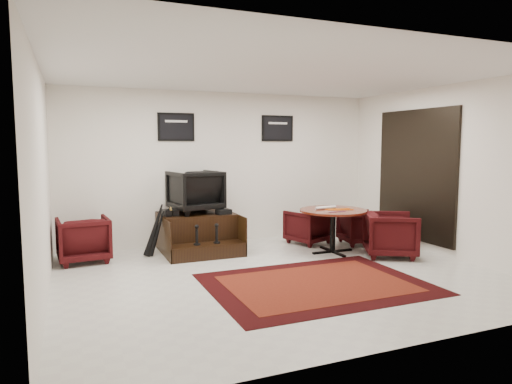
% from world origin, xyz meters
% --- Properties ---
extents(ground, '(6.00, 6.00, 0.00)m').
position_xyz_m(ground, '(0.00, 0.00, 0.00)').
color(ground, beige).
rests_on(ground, ground).
extents(room_shell, '(6.02, 5.02, 2.81)m').
position_xyz_m(room_shell, '(0.41, 0.12, 1.79)').
color(room_shell, white).
rests_on(room_shell, ground).
extents(area_rug, '(2.83, 2.13, 0.01)m').
position_xyz_m(area_rug, '(0.27, -0.55, 0.01)').
color(area_rug, black).
rests_on(area_rug, ground).
extents(shine_podium, '(1.26, 1.30, 0.65)m').
position_xyz_m(shine_podium, '(-0.68, 1.91, 0.30)').
color(shine_podium, black).
rests_on(shine_podium, ground).
extents(shine_chair, '(0.92, 0.88, 0.83)m').
position_xyz_m(shine_chair, '(-0.68, 2.05, 1.06)').
color(shine_chair, black).
rests_on(shine_chair, shine_podium).
extents(shoes_pair, '(0.25, 0.30, 0.10)m').
position_xyz_m(shoes_pair, '(-1.16, 1.88, 0.70)').
color(shoes_pair, black).
rests_on(shoes_pair, shine_podium).
extents(polish_kit, '(0.27, 0.21, 0.08)m').
position_xyz_m(polish_kit, '(-0.28, 1.69, 0.69)').
color(polish_kit, black).
rests_on(polish_kit, shine_podium).
extents(umbrella_black, '(0.33, 0.12, 0.89)m').
position_xyz_m(umbrella_black, '(-1.44, 1.82, 0.45)').
color(umbrella_black, black).
rests_on(umbrella_black, ground).
extents(umbrella_hooked, '(0.29, 0.11, 0.78)m').
position_xyz_m(umbrella_hooked, '(-1.40, 1.82, 0.39)').
color(umbrella_hooked, black).
rests_on(umbrella_hooked, ground).
extents(armchair_side, '(0.82, 0.77, 0.78)m').
position_xyz_m(armchair_side, '(-2.54, 1.87, 0.39)').
color(armchair_side, black).
rests_on(armchair_side, ground).
extents(meeting_table, '(1.13, 1.13, 0.74)m').
position_xyz_m(meeting_table, '(1.42, 0.91, 0.65)').
color(meeting_table, '#4E150B').
rests_on(meeting_table, ground).
extents(table_chair_back, '(0.85, 0.82, 0.70)m').
position_xyz_m(table_chair_back, '(1.38, 1.70, 0.35)').
color(table_chair_back, black).
rests_on(table_chair_back, ground).
extents(table_chair_window, '(0.71, 0.75, 0.68)m').
position_xyz_m(table_chair_window, '(2.25, 1.30, 0.34)').
color(table_chair_window, black).
rests_on(table_chair_window, ground).
extents(table_chair_corner, '(1.01, 1.03, 0.80)m').
position_xyz_m(table_chair_corner, '(2.15, 0.31, 0.40)').
color(table_chair_corner, black).
rests_on(table_chair_corner, ground).
extents(paper_roll, '(0.42, 0.10, 0.05)m').
position_xyz_m(paper_roll, '(1.33, 1.01, 0.77)').
color(paper_roll, silver).
rests_on(paper_roll, meeting_table).
extents(table_clutter, '(0.57, 0.32, 0.01)m').
position_xyz_m(table_clutter, '(1.48, 0.83, 0.75)').
color(table_clutter, orange).
rests_on(table_clutter, meeting_table).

